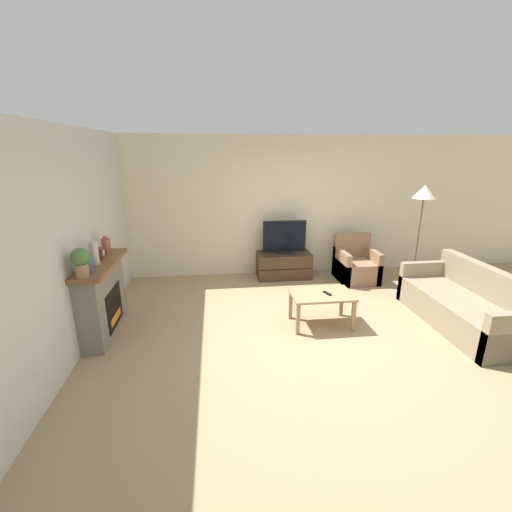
% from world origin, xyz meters
% --- Properties ---
extents(ground_plane, '(24.00, 24.00, 0.00)m').
position_xyz_m(ground_plane, '(0.00, 0.00, 0.00)').
color(ground_plane, '#9E8460').
extents(wall_back, '(12.00, 0.06, 2.70)m').
position_xyz_m(wall_back, '(0.00, 2.59, 1.35)').
color(wall_back, beige).
rests_on(wall_back, ground).
extents(wall_left, '(0.06, 12.00, 2.70)m').
position_xyz_m(wall_left, '(-2.94, 0.00, 1.35)').
color(wall_left, beige).
rests_on(wall_left, ground).
extents(fireplace, '(0.40, 1.30, 1.02)m').
position_xyz_m(fireplace, '(-2.77, 0.43, 0.52)').
color(fireplace, slate).
rests_on(fireplace, ground).
extents(mantel_vase_left, '(0.13, 0.13, 0.23)m').
position_xyz_m(mantel_vase_left, '(-2.75, 0.04, 1.13)').
color(mantel_vase_left, '#385670').
rests_on(mantel_vase_left, fireplace).
extents(mantel_vase_centre_left, '(0.10, 0.10, 0.33)m').
position_xyz_m(mantel_vase_centre_left, '(-2.75, 0.34, 1.18)').
color(mantel_vase_centre_left, beige).
rests_on(mantel_vase_centre_left, fireplace).
extents(mantel_vase_right, '(0.12, 0.12, 0.25)m').
position_xyz_m(mantel_vase_right, '(-2.75, 0.82, 1.14)').
color(mantel_vase_right, '#994C3D').
rests_on(mantel_vase_right, fireplace).
extents(mantel_clock, '(0.08, 0.11, 0.15)m').
position_xyz_m(mantel_clock, '(-2.75, 0.56, 1.10)').
color(mantel_clock, brown).
rests_on(mantel_clock, fireplace).
extents(potted_plant, '(0.20, 0.20, 0.34)m').
position_xyz_m(potted_plant, '(-2.75, -0.12, 1.22)').
color(potted_plant, '#936B4C').
rests_on(potted_plant, fireplace).
extents(tv_stand, '(1.04, 0.52, 0.49)m').
position_xyz_m(tv_stand, '(0.08, 2.27, 0.25)').
color(tv_stand, '#422D1E').
rests_on(tv_stand, ground).
extents(tv, '(0.84, 0.18, 0.64)m').
position_xyz_m(tv, '(0.08, 2.27, 0.79)').
color(tv, black).
rests_on(tv, tv_stand).
extents(armchair, '(0.70, 0.76, 0.86)m').
position_xyz_m(armchair, '(1.43, 1.97, 0.28)').
color(armchair, '#937051').
rests_on(armchair, ground).
extents(coffee_table, '(0.86, 0.55, 0.48)m').
position_xyz_m(coffee_table, '(0.23, 0.30, 0.41)').
color(coffee_table, '#A37F56').
rests_on(coffee_table, ground).
extents(remote, '(0.09, 0.15, 0.02)m').
position_xyz_m(remote, '(0.30, 0.28, 0.49)').
color(remote, black).
rests_on(remote, coffee_table).
extents(couch, '(0.86, 1.95, 0.85)m').
position_xyz_m(couch, '(2.26, 0.05, 0.28)').
color(couch, gray).
rests_on(couch, ground).
extents(floor_lamp, '(0.38, 0.38, 1.85)m').
position_xyz_m(floor_lamp, '(2.29, 1.44, 1.64)').
color(floor_lamp, black).
rests_on(floor_lamp, ground).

